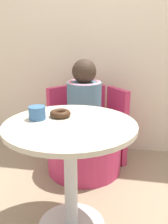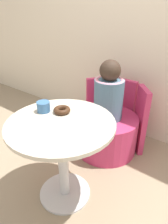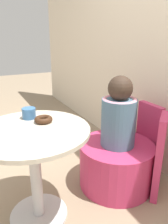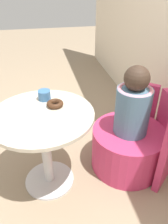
% 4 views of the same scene
% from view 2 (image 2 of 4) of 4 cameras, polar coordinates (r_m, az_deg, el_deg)
% --- Properties ---
extents(ground_plane, '(12.00, 12.00, 0.00)m').
position_cam_2_polar(ground_plane, '(1.67, -3.09, -22.29)').
color(ground_plane, gray).
extents(back_wall, '(6.00, 0.06, 2.40)m').
position_cam_2_polar(back_wall, '(2.06, 18.73, 24.21)').
color(back_wall, beige).
rests_on(back_wall, ground_plane).
extents(round_table, '(0.70, 0.70, 0.64)m').
position_cam_2_polar(round_table, '(1.35, -6.30, -8.63)').
color(round_table, silver).
rests_on(round_table, ground_plane).
extents(tub_chair, '(0.59, 0.59, 0.36)m').
position_cam_2_polar(tub_chair, '(1.98, 6.39, -6.07)').
color(tub_chair, '#C63360').
rests_on(tub_chair, ground_plane).
extents(booth_backrest, '(0.69, 0.25, 0.65)m').
position_cam_2_polar(booth_backrest, '(2.10, 10.10, 0.15)').
color(booth_backrest, '#C63360').
rests_on(booth_backrest, ground_plane).
extents(child_figure, '(0.26, 0.26, 0.54)m').
position_cam_2_polar(child_figure, '(1.79, 7.10, 5.34)').
color(child_figure, slate).
rests_on(child_figure, tub_chair).
extents(donut, '(0.12, 0.12, 0.04)m').
position_cam_2_polar(donut, '(1.36, -6.33, 0.57)').
color(donut, '#3D2314').
rests_on(donut, round_table).
extents(cup, '(0.09, 0.09, 0.07)m').
position_cam_2_polar(cup, '(1.39, -11.41, 1.55)').
color(cup, '#386699').
rests_on(cup, round_table).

